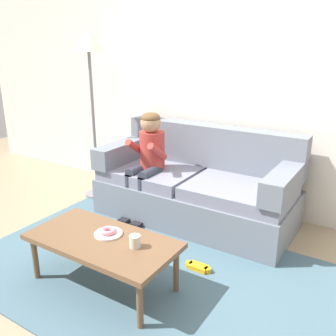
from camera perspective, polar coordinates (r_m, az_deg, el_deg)
name	(u,v)px	position (r m, az deg, el deg)	size (l,w,h in m)	color
ground	(162,258)	(3.26, -0.87, -13.77)	(10.00, 10.00, 0.00)	#9E896B
wall_back	(235,79)	(4.01, 10.32, 13.37)	(8.00, 0.10, 2.80)	silver
area_rug	(146,272)	(3.09, -3.50, -15.75)	(2.92, 1.86, 0.01)	#476675
couch	(197,187)	(3.82, 4.51, -3.02)	(1.99, 0.90, 0.94)	slate
coffee_table	(102,243)	(2.80, -10.14, -11.43)	(1.12, 0.57, 0.40)	brown
person_child	(148,155)	(3.78, -3.14, 2.03)	(0.34, 0.58, 1.10)	#AD3833
plate	(108,234)	(2.82, -9.25, -10.04)	(0.21, 0.21, 0.01)	white
donut	(108,231)	(2.81, -9.27, -9.59)	(0.12, 0.12, 0.04)	pink
mug	(135,241)	(2.62, -5.15, -11.28)	(0.08, 0.08, 0.09)	silver
toy_controller	(198,268)	(3.10, 4.72, -15.16)	(0.23, 0.09, 0.05)	gold
floor_lamp	(89,59)	(4.24, -12.11, 16.20)	(0.33, 0.33, 1.94)	slate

